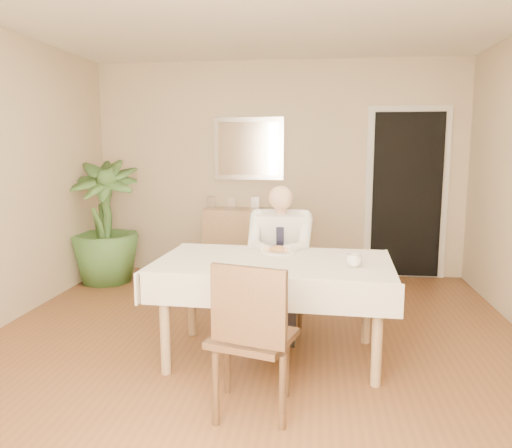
# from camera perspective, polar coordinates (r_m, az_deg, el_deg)

# --- Properties ---
(room) EXTENTS (5.00, 5.02, 2.60)m
(room) POSITION_cam_1_polar(r_m,az_deg,el_deg) (3.69, -0.67, 4.54)
(room) COLOR brown
(room) RESTS_ON ground
(window) EXTENTS (1.34, 0.04, 1.44)m
(window) POSITION_cam_1_polar(r_m,az_deg,el_deg) (1.28, -15.80, 2.77)
(window) COLOR silver
(window) RESTS_ON room
(doorway) EXTENTS (0.96, 0.07, 2.10)m
(doorway) POSITION_cam_1_polar(r_m,az_deg,el_deg) (6.23, 16.83, 3.16)
(doorway) COLOR silver
(doorway) RESTS_ON ground
(mirror) EXTENTS (0.86, 0.04, 0.76)m
(mirror) POSITION_cam_1_polar(r_m,az_deg,el_deg) (6.17, -0.86, 8.61)
(mirror) COLOR silver
(mirror) RESTS_ON room
(dining_table) EXTENTS (1.76, 1.09, 0.75)m
(dining_table) POSITION_cam_1_polar(r_m,az_deg,el_deg) (3.69, 2.00, -5.40)
(dining_table) COLOR #9F8155
(dining_table) RESTS_ON ground
(chair_far) EXTENTS (0.47, 0.47, 0.89)m
(chair_far) POSITION_cam_1_polar(r_m,az_deg,el_deg) (4.59, 2.98, -4.77)
(chair_far) COLOR #48301C
(chair_far) RESTS_ON ground
(chair_near) EXTENTS (0.55, 0.55, 0.94)m
(chair_near) POSITION_cam_1_polar(r_m,az_deg,el_deg) (2.92, -0.57, -12.15)
(chair_near) COLOR #48301C
(chair_near) RESTS_ON ground
(seated_man) EXTENTS (0.48, 0.72, 1.24)m
(seated_man) POSITION_cam_1_polar(r_m,az_deg,el_deg) (4.26, 2.72, -3.15)
(seated_man) COLOR white
(seated_man) RESTS_ON ground
(plate) EXTENTS (0.26, 0.26, 0.02)m
(plate) POSITION_cam_1_polar(r_m,az_deg,el_deg) (3.90, 2.58, -3.22)
(plate) COLOR white
(plate) RESTS_ON dining_table
(food) EXTENTS (0.14, 0.14, 0.06)m
(food) POSITION_cam_1_polar(r_m,az_deg,el_deg) (3.90, 2.59, -2.91)
(food) COLOR #986033
(food) RESTS_ON dining_table
(knife) EXTENTS (0.01, 0.13, 0.01)m
(knife) POSITION_cam_1_polar(r_m,az_deg,el_deg) (3.84, 3.11, -3.18)
(knife) COLOR silver
(knife) RESTS_ON dining_table
(fork) EXTENTS (0.01, 0.13, 0.01)m
(fork) POSITION_cam_1_polar(r_m,az_deg,el_deg) (3.85, 1.92, -3.15)
(fork) COLOR silver
(fork) RESTS_ON dining_table
(coffee_mug) EXTENTS (0.14, 0.14, 0.09)m
(coffee_mug) POSITION_cam_1_polar(r_m,az_deg,el_deg) (3.52, 11.12, -4.13)
(coffee_mug) COLOR white
(coffee_mug) RESTS_ON dining_table
(sideboard) EXTENTS (1.04, 0.38, 0.83)m
(sideboard) POSITION_cam_1_polar(r_m,az_deg,el_deg) (6.14, -1.03, -2.07)
(sideboard) COLOR #9F8155
(sideboard) RESTS_ON ground
(photo_frame_left) EXTENTS (0.10, 0.02, 0.14)m
(photo_frame_left) POSITION_cam_1_polar(r_m,az_deg,el_deg) (6.15, -5.11, 2.46)
(photo_frame_left) COLOR silver
(photo_frame_left) RESTS_ON sideboard
(photo_frame_center) EXTENTS (0.10, 0.02, 0.14)m
(photo_frame_center) POSITION_cam_1_polar(r_m,az_deg,el_deg) (6.13, -2.79, 2.47)
(photo_frame_center) COLOR silver
(photo_frame_center) RESTS_ON sideboard
(photo_frame_right) EXTENTS (0.10, 0.02, 0.14)m
(photo_frame_right) POSITION_cam_1_polar(r_m,az_deg,el_deg) (6.09, -0.09, 2.44)
(photo_frame_right) COLOR silver
(photo_frame_right) RESTS_ON sideboard
(potted_palm) EXTENTS (0.92, 0.92, 1.42)m
(potted_palm) POSITION_cam_1_polar(r_m,az_deg,el_deg) (6.03, -16.95, 0.20)
(potted_palm) COLOR #385D28
(potted_palm) RESTS_ON ground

